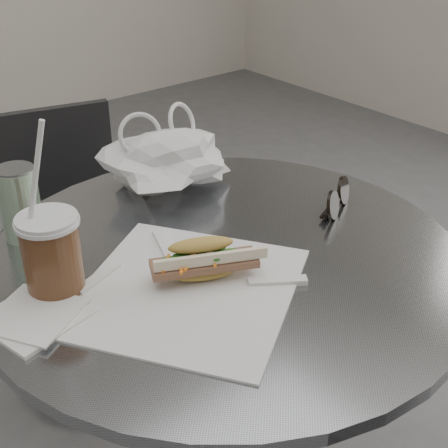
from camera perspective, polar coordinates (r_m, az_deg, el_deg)
cafe_table at (r=1.15m, az=0.06°, el=-14.30°), size 0.76×0.76×0.74m
chair_far at (r=1.70m, az=-13.05°, el=-4.44°), size 0.40×0.43×0.75m
sandwich_paper at (r=0.90m, az=-3.37°, el=-6.03°), size 0.42×0.42×0.00m
banh_mi at (r=0.90m, az=-1.93°, el=-3.30°), size 0.20×0.15×0.07m
iced_coffee at (r=0.90m, az=-15.48°, el=-2.58°), size 0.09×0.09×0.26m
sunglasses at (r=1.12m, az=10.26°, el=2.21°), size 0.11×0.07×0.05m
plastic_bag at (r=1.16m, az=-5.01°, el=5.63°), size 0.24×0.19×0.11m
napkin_stack at (r=0.88m, az=-16.97°, el=-8.06°), size 0.15×0.15×0.01m
drink_can at (r=1.05m, az=-18.17°, el=1.83°), size 0.06×0.06×0.12m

